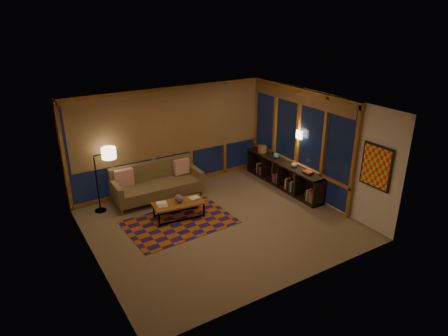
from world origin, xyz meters
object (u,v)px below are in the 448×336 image
sofa (157,183)px  bookshelf (283,174)px  coffee_table (179,210)px  floor_lamp (97,181)px

sofa → bookshelf: 3.35m
sofa → coffee_table: (0.03, -1.14, -0.25)m
sofa → bookshelf: size_ratio=0.78×
sofa → floor_lamp: size_ratio=1.42×
coffee_table → floor_lamp: 2.03m
sofa → bookshelf: (3.18, -1.04, -0.10)m
coffee_table → floor_lamp: floor_lamp is taller
floor_lamp → sofa: bearing=-8.2°
floor_lamp → bookshelf: (4.62, -1.18, -0.42)m
sofa → floor_lamp: (-1.43, 0.14, 0.32)m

